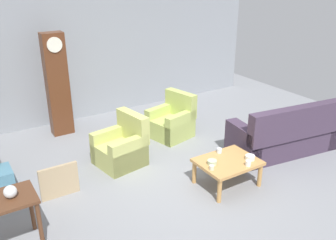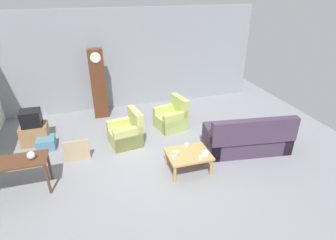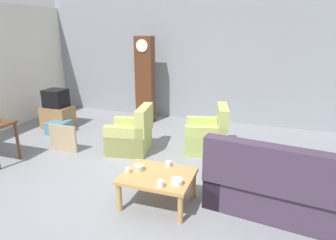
# 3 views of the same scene
# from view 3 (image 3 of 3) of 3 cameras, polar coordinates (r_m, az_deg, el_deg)

# --- Properties ---
(ground_plane) EXTENTS (10.40, 10.40, 0.00)m
(ground_plane) POSITION_cam_3_polar(r_m,az_deg,el_deg) (4.95, -4.50, -11.25)
(ground_plane) COLOR gray
(garage_door_wall) EXTENTS (8.40, 0.16, 3.20)m
(garage_door_wall) POSITION_cam_3_polar(r_m,az_deg,el_deg) (7.81, 5.97, 11.63)
(garage_door_wall) COLOR gray
(garage_door_wall) RESTS_ON ground_plane
(couch_floral) EXTENTS (2.20, 1.16, 1.04)m
(couch_floral) POSITION_cam_3_polar(r_m,az_deg,el_deg) (4.23, 22.13, -12.42)
(couch_floral) COLOR #423347
(couch_floral) RESTS_ON ground_plane
(armchair_olive_near) EXTENTS (0.90, 0.88, 0.92)m
(armchair_olive_near) POSITION_cam_3_polar(r_m,az_deg,el_deg) (5.93, -7.00, -3.12)
(armchair_olive_near) COLOR #B7BC66
(armchair_olive_near) RESTS_ON ground_plane
(armchair_olive_far) EXTENTS (0.94, 0.92, 0.92)m
(armchair_olive_far) POSITION_cam_3_polar(r_m,az_deg,el_deg) (5.96, 7.57, -3.02)
(armchair_olive_far) COLOR #B1C162
(armchair_olive_far) RESTS_ON ground_plane
(coffee_table_wood) EXTENTS (0.96, 0.76, 0.45)m
(coffee_table_wood) POSITION_cam_3_polar(r_m,az_deg,el_deg) (4.16, -1.99, -11.11)
(coffee_table_wood) COLOR tan
(coffee_table_wood) RESTS_ON ground_plane
(grandfather_clock) EXTENTS (0.44, 0.30, 2.16)m
(grandfather_clock) POSITION_cam_3_polar(r_m,az_deg,el_deg) (7.61, -4.38, 7.60)
(grandfather_clock) COLOR #562D19
(grandfather_clock) RESTS_ON ground_plane
(tv_stand_cabinet) EXTENTS (0.68, 0.52, 0.53)m
(tv_stand_cabinet) POSITION_cam_3_polar(r_m,az_deg,el_deg) (7.76, -20.25, 0.52)
(tv_stand_cabinet) COLOR #997047
(tv_stand_cabinet) RESTS_ON ground_plane
(tv_crt) EXTENTS (0.48, 0.44, 0.42)m
(tv_crt) POSITION_cam_3_polar(r_m,az_deg,el_deg) (7.64, -20.62, 3.92)
(tv_crt) COLOR black
(tv_crt) RESTS_ON tv_stand_cabinet
(framed_picture_leaning) EXTENTS (0.60, 0.05, 0.53)m
(framed_picture_leaning) POSITION_cam_3_polar(r_m,az_deg,el_deg) (6.25, -19.36, -3.30)
(framed_picture_leaning) COLOR tan
(framed_picture_leaning) RESTS_ON ground_plane
(storage_box_blue) EXTENTS (0.45, 0.46, 0.28)m
(storage_box_blue) POSITION_cam_3_polar(r_m,az_deg,el_deg) (7.36, -20.07, -1.33)
(storage_box_blue) COLOR teal
(storage_box_blue) RESTS_ON ground_plane
(cup_white_porcelain) EXTENTS (0.09, 0.09, 0.09)m
(cup_white_porcelain) POSITION_cam_3_polar(r_m,az_deg,el_deg) (3.81, -1.45, -12.06)
(cup_white_porcelain) COLOR white
(cup_white_porcelain) RESTS_ON coffee_table_wood
(cup_blue_rimmed) EXTENTS (0.09, 0.09, 0.08)m
(cup_blue_rimmed) POSITION_cam_3_polar(r_m,az_deg,el_deg) (4.34, 0.07, -8.34)
(cup_blue_rimmed) COLOR silver
(cup_blue_rimmed) RESTS_ON coffee_table_wood
(cup_cream_tall) EXTENTS (0.08, 0.08, 0.07)m
(cup_cream_tall) POSITION_cam_3_polar(r_m,az_deg,el_deg) (4.19, -7.63, -9.51)
(cup_cream_tall) COLOR beige
(cup_cream_tall) RESTS_ON coffee_table_wood
(bowl_white_stacked) EXTENTS (0.16, 0.16, 0.07)m
(bowl_white_stacked) POSITION_cam_3_polar(r_m,az_deg,el_deg) (3.88, 1.72, -11.65)
(bowl_white_stacked) COLOR white
(bowl_white_stacked) RESTS_ON coffee_table_wood
(bowl_shallow_green) EXTENTS (0.15, 0.15, 0.07)m
(bowl_shallow_green) POSITION_cam_3_polar(r_m,az_deg,el_deg) (4.25, -5.57, -9.04)
(bowl_shallow_green) COLOR #B2C69E
(bowl_shallow_green) RESTS_ON coffee_table_wood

